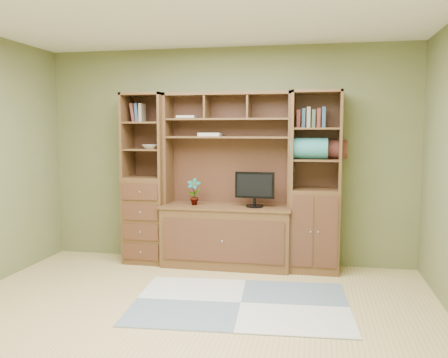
% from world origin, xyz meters
% --- Properties ---
extents(room, '(4.60, 4.10, 2.64)m').
position_xyz_m(room, '(0.00, 0.00, 1.30)').
color(room, tan).
rests_on(room, ground).
extents(center_hutch, '(1.54, 0.53, 2.05)m').
position_xyz_m(center_hutch, '(0.04, 1.73, 1.02)').
color(center_hutch, '#53361D').
rests_on(center_hutch, ground).
extents(left_tower, '(0.50, 0.45, 2.05)m').
position_xyz_m(left_tower, '(-0.96, 1.77, 1.02)').
color(left_tower, '#53361D').
rests_on(left_tower, ground).
extents(right_tower, '(0.55, 0.45, 2.05)m').
position_xyz_m(right_tower, '(1.07, 1.77, 1.02)').
color(right_tower, '#53361D').
rests_on(right_tower, ground).
extents(rug, '(2.09, 1.48, 0.01)m').
position_xyz_m(rug, '(0.41, 0.55, 0.01)').
color(rug, '#A1A7A6').
rests_on(rug, ground).
extents(monitor, '(0.47, 0.23, 0.56)m').
position_xyz_m(monitor, '(0.38, 1.70, 1.01)').
color(monitor, black).
rests_on(monitor, center_hutch).
extents(orchid, '(0.17, 0.11, 0.32)m').
position_xyz_m(orchid, '(-0.34, 1.70, 0.89)').
color(orchid, '#945632').
rests_on(orchid, center_hutch).
extents(magazines, '(0.26, 0.19, 0.04)m').
position_xyz_m(magazines, '(-0.17, 1.82, 1.56)').
color(magazines, '#BDAEA1').
rests_on(magazines, center_hutch).
extents(bowl, '(0.20, 0.20, 0.05)m').
position_xyz_m(bowl, '(-0.89, 1.77, 1.41)').
color(bowl, silver).
rests_on(bowl, left_tower).
extents(blanket_teal, '(0.41, 0.24, 0.24)m').
position_xyz_m(blanket_teal, '(0.99, 1.73, 1.41)').
color(blanket_teal, '#2E7978').
rests_on(blanket_teal, right_tower).
extents(blanket_red, '(0.39, 0.22, 0.22)m').
position_xyz_m(blanket_red, '(1.22, 1.85, 1.40)').
color(blanket_red, brown).
rests_on(blanket_red, right_tower).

